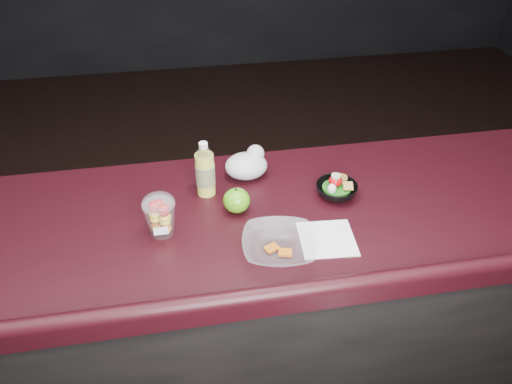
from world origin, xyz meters
TOP-DOWN VIEW (x-y plane):
  - counter at (0.00, 0.30)m, footprint 4.06×0.71m
  - lemonade_bottle at (-0.01, 0.44)m, footprint 0.06×0.06m
  - fruit_cup at (-0.16, 0.26)m, footprint 0.10×0.10m
  - green_apple at (0.07, 0.33)m, footprint 0.09×0.09m
  - plastic_bag at (0.14, 0.51)m, footprint 0.15×0.12m
  - snack_bowl at (0.41, 0.35)m, footprint 0.17×0.17m
  - takeout_bowl at (0.16, 0.11)m, footprint 0.24×0.24m
  - paper_napkin at (0.32, 0.15)m, footprint 0.17×0.17m

SIDE VIEW (x-z plane):
  - counter at x=0.00m, z-range 0.00..1.02m
  - paper_napkin at x=0.32m, z-range 1.02..1.02m
  - snack_bowl at x=0.41m, z-range 1.01..1.08m
  - takeout_bowl at x=0.16m, z-range 1.02..1.07m
  - green_apple at x=0.07m, z-range 1.02..1.10m
  - plastic_bag at x=0.14m, z-range 1.01..1.12m
  - fruit_cup at x=-0.16m, z-range 1.02..1.16m
  - lemonade_bottle at x=-0.01m, z-range 1.00..1.20m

